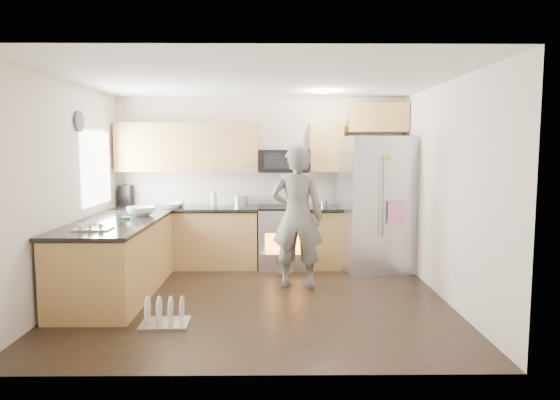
{
  "coord_description": "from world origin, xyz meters",
  "views": [
    {
      "loc": [
        0.21,
        -5.84,
        1.82
      ],
      "look_at": [
        0.28,
        0.5,
        1.16
      ],
      "focal_mm": 32.0,
      "sensor_mm": 36.0,
      "label": 1
    }
  ],
  "objects_px": {
    "stove_range": "(284,223)",
    "refrigerator": "(376,204)",
    "person": "(297,217)",
    "dish_rack": "(165,317)"
  },
  "relations": [
    {
      "from": "refrigerator",
      "to": "person",
      "type": "distance_m",
      "value": 1.48
    },
    {
      "from": "stove_range",
      "to": "refrigerator",
      "type": "height_order",
      "value": "refrigerator"
    },
    {
      "from": "stove_range",
      "to": "person",
      "type": "height_order",
      "value": "person"
    },
    {
      "from": "stove_range",
      "to": "dish_rack",
      "type": "relative_size",
      "value": 3.58
    },
    {
      "from": "stove_range",
      "to": "person",
      "type": "xyz_separation_m",
      "value": [
        0.15,
        -1.1,
        0.25
      ]
    },
    {
      "from": "stove_range",
      "to": "refrigerator",
      "type": "bearing_deg",
      "value": -10.16
    },
    {
      "from": "stove_range",
      "to": "refrigerator",
      "type": "relative_size",
      "value": 0.9
    },
    {
      "from": "person",
      "to": "stove_range",
      "type": "bearing_deg",
      "value": -73.22
    },
    {
      "from": "stove_range",
      "to": "person",
      "type": "distance_m",
      "value": 1.14
    },
    {
      "from": "stove_range",
      "to": "dish_rack",
      "type": "bearing_deg",
      "value": -116.71
    }
  ]
}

